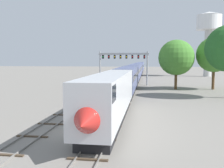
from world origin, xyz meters
The scene contains 8 objects.
ground_plane centered at (0.00, 0.00, 0.00)m, with size 400.00×400.00×0.00m, color gray.
track_main centered at (2.00, 60.00, 0.07)m, with size 2.60×200.00×0.16m.
track_near centered at (-3.50, 40.00, 0.07)m, with size 2.60×160.00×0.16m.
passenger_train centered at (2.00, 57.71, 2.61)m, with size 3.04×127.92×4.80m.
signal_gantry centered at (-0.25, 40.74, 6.05)m, with size 12.10×0.49×8.14m.
water_tower centered at (27.19, 76.23, 17.86)m, with size 8.83×8.83×23.27m.
trackside_tree_left centered at (19.07, 34.04, 7.18)m, with size 7.21×7.21×10.80m.
trackside_tree_right centered at (11.41, 33.09, 6.58)m, with size 7.32×7.32×10.26m.
Camera 1 is at (5.62, -20.82, 6.21)m, focal length 40.80 mm.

